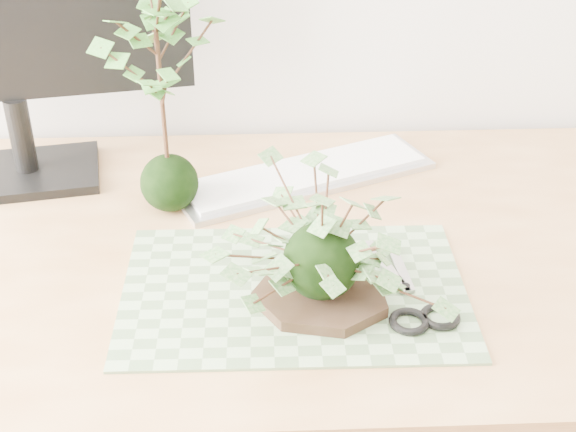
# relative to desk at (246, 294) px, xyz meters

# --- Properties ---
(desk) EXTENTS (1.60, 0.70, 0.74)m
(desk) POSITION_rel_desk_xyz_m (0.00, 0.00, 0.00)
(desk) COLOR tan
(desk) RESTS_ON ground_plane
(cutting_mat) EXTENTS (0.44, 0.30, 0.00)m
(cutting_mat) POSITION_rel_desk_xyz_m (0.06, -0.11, 0.09)
(cutting_mat) COLOR #537149
(cutting_mat) RESTS_ON desk
(stone_dish) EXTENTS (0.21, 0.21, 0.01)m
(stone_dish) POSITION_rel_desk_xyz_m (0.10, -0.14, 0.10)
(stone_dish) COLOR black
(stone_dish) RESTS_ON cutting_mat
(ivy_kokedama) EXTENTS (0.34, 0.34, 0.19)m
(ivy_kokedama) POSITION_rel_desk_xyz_m (0.10, -0.14, 0.20)
(ivy_kokedama) COLOR black
(ivy_kokedama) RESTS_ON stone_dish
(maple_kokedama) EXTENTS (0.23, 0.23, 0.36)m
(maple_kokedama) POSITION_rel_desk_xyz_m (-0.11, 0.10, 0.34)
(maple_kokedama) COLOR black
(maple_kokedama) RESTS_ON desk
(keyboard) EXTENTS (0.43, 0.28, 0.02)m
(keyboard) POSITION_rel_desk_xyz_m (0.10, 0.18, 0.10)
(keyboard) COLOR #BBBBC1
(keyboard) RESTS_ON desk
(scissors) EXTENTS (0.10, 0.21, 0.01)m
(scissors) POSITION_rel_desk_xyz_m (0.21, -0.16, 0.10)
(scissors) COLOR #9B9B9B
(scissors) RESTS_ON cutting_mat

